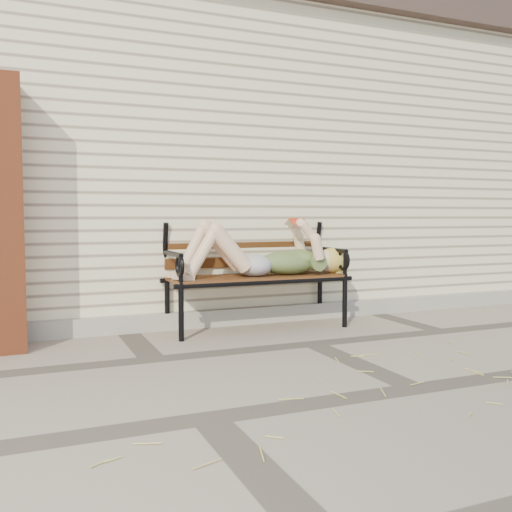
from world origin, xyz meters
name	(u,v)px	position (x,y,z in m)	size (l,w,h in m)	color
ground	(312,344)	(0.00, 0.00, 0.00)	(80.00, 80.00, 0.00)	gray
house_wall	(199,175)	(0.00, 3.00, 1.50)	(8.00, 4.00, 3.00)	#F3E8BD
house_roof	(198,40)	(0.00, 3.00, 3.15)	(8.30, 4.30, 0.30)	#453631
foundation_strip	(263,314)	(0.00, 0.97, 0.07)	(8.00, 0.10, 0.15)	#99968A
garden_bench	(253,258)	(-0.16, 0.82, 0.62)	(1.71, 0.68, 1.10)	black
reading_woman	(260,255)	(-0.15, 0.69, 0.66)	(1.61, 0.37, 0.51)	#093A41
straw_scatter	(330,387)	(-0.45, -1.04, 0.01)	(3.08, 1.63, 0.01)	tan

